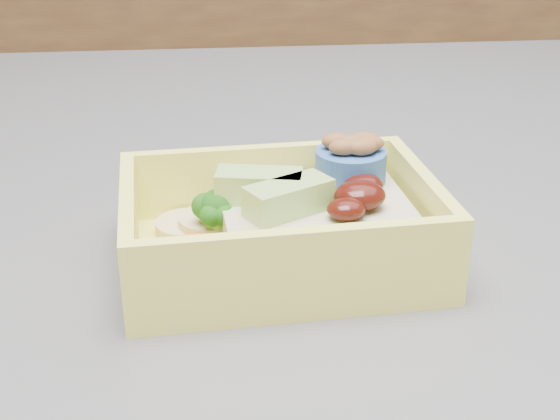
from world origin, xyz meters
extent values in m
cube|color=brown|center=(0.00, 1.20, 0.45)|extent=(3.20, 0.60, 0.90)
cube|color=#3B3C41|center=(0.00, -0.10, 0.90)|extent=(1.24, 0.84, 0.04)
cube|color=#F8F566|center=(-0.01, -0.23, 0.92)|extent=(0.19, 0.14, 0.01)
cube|color=#F8F566|center=(-0.02, -0.17, 0.95)|extent=(0.18, 0.02, 0.04)
cube|color=#F8F566|center=(-0.01, -0.29, 0.95)|extent=(0.18, 0.02, 0.04)
cube|color=#F8F566|center=(0.07, -0.23, 0.95)|extent=(0.02, 0.11, 0.04)
cube|color=#F8F566|center=(-0.10, -0.24, 0.95)|extent=(0.02, 0.11, 0.04)
cube|color=tan|center=(0.01, -0.23, 0.94)|extent=(0.12, 0.11, 0.03)
ellipsoid|color=#340C07|center=(0.03, -0.24, 0.96)|extent=(0.03, 0.03, 0.02)
ellipsoid|color=#340C07|center=(0.04, -0.22, 0.96)|extent=(0.03, 0.02, 0.01)
ellipsoid|color=#340C07|center=(0.02, -0.25, 0.96)|extent=(0.02, 0.02, 0.01)
cube|color=#A1D16D|center=(-0.01, -0.24, 0.97)|extent=(0.05, 0.04, 0.02)
cube|color=#A1D16D|center=(-0.02, -0.22, 0.97)|extent=(0.05, 0.03, 0.02)
cylinder|color=#80A95B|center=(-0.05, -0.22, 0.94)|extent=(0.01, 0.01, 0.02)
sphere|color=#1D5D15|center=(-0.05, -0.22, 0.95)|extent=(0.02, 0.02, 0.02)
sphere|color=#1D5D15|center=(-0.04, -0.22, 0.95)|extent=(0.02, 0.02, 0.02)
sphere|color=#1D5D15|center=(-0.06, -0.22, 0.95)|extent=(0.02, 0.02, 0.02)
sphere|color=#1D5D15|center=(-0.05, -0.23, 0.95)|extent=(0.01, 0.01, 0.01)
sphere|color=#1D5D15|center=(-0.05, -0.23, 0.95)|extent=(0.01, 0.01, 0.01)
sphere|color=#1D5D15|center=(-0.05, -0.21, 0.95)|extent=(0.01, 0.01, 0.01)
cylinder|color=gold|center=(-0.06, -0.27, 0.94)|extent=(0.04, 0.04, 0.02)
cylinder|color=#FF5715|center=(-0.06, -0.26, 0.95)|extent=(0.02, 0.02, 0.00)
cylinder|color=#FF5715|center=(-0.07, -0.27, 0.95)|extent=(0.02, 0.02, 0.00)
cylinder|color=tan|center=(-0.07, -0.20, 0.93)|extent=(0.04, 0.04, 0.01)
cylinder|color=tan|center=(-0.05, -0.21, 0.94)|extent=(0.04, 0.04, 0.01)
ellipsoid|color=silver|center=(-0.04, -0.19, 0.94)|extent=(0.02, 0.02, 0.02)
ellipsoid|color=silver|center=(-0.08, -0.25, 0.94)|extent=(0.02, 0.02, 0.02)
cylinder|color=#325EAB|center=(0.03, -0.20, 0.97)|extent=(0.04, 0.04, 0.02)
ellipsoid|color=brown|center=(0.03, -0.20, 0.98)|extent=(0.02, 0.01, 0.01)
ellipsoid|color=brown|center=(0.04, -0.19, 0.98)|extent=(0.02, 0.01, 0.01)
ellipsoid|color=brown|center=(0.03, -0.19, 0.98)|extent=(0.02, 0.01, 0.01)
ellipsoid|color=brown|center=(0.04, -0.20, 0.98)|extent=(0.02, 0.01, 0.01)
ellipsoid|color=brown|center=(0.03, -0.20, 0.98)|extent=(0.02, 0.01, 0.01)
ellipsoid|color=brown|center=(0.04, -0.20, 0.98)|extent=(0.02, 0.01, 0.01)
camera|label=1|loc=(-0.06, -0.64, 1.15)|focal=50.00mm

